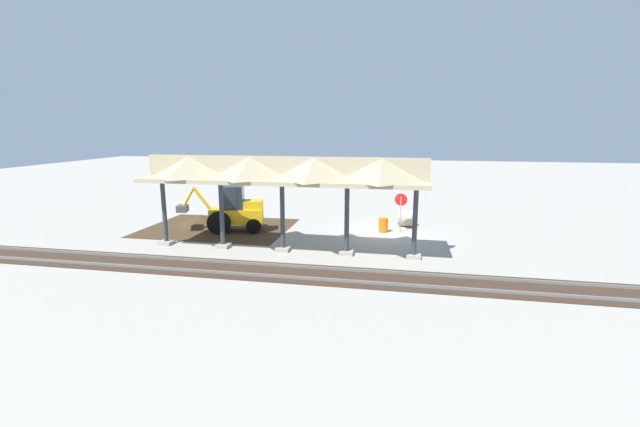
# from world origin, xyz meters

# --- Properties ---
(ground_plane) EXTENTS (120.00, 120.00, 0.00)m
(ground_plane) POSITION_xyz_m (0.00, 0.00, 0.00)
(ground_plane) COLOR #9E998E
(dirt_work_zone) EXTENTS (9.06, 7.00, 0.01)m
(dirt_work_zone) POSITION_xyz_m (10.40, 0.50, 0.00)
(dirt_work_zone) COLOR #42301E
(dirt_work_zone) RESTS_ON ground
(platform_canopy) EXTENTS (14.49, 3.20, 4.90)m
(platform_canopy) POSITION_xyz_m (4.90, 4.73, 4.16)
(platform_canopy) COLOR #9E998E
(platform_canopy) RESTS_ON ground
(rail_tracks) EXTENTS (60.00, 2.58, 0.15)m
(rail_tracks) POSITION_xyz_m (0.00, 8.03, 0.03)
(rail_tracks) COLOR slate
(rail_tracks) RESTS_ON ground
(stop_sign) EXTENTS (0.74, 0.21, 2.39)m
(stop_sign) POSITION_xyz_m (-1.03, -0.66, 1.72)
(stop_sign) COLOR gray
(stop_sign) RESTS_ON ground
(backhoe) EXTENTS (5.25, 2.41, 2.82)m
(backhoe) POSITION_xyz_m (9.01, 1.17, 1.27)
(backhoe) COLOR #EAB214
(backhoe) RESTS_ON ground
(dirt_mound) EXTENTS (6.07, 6.07, 1.36)m
(dirt_mound) POSITION_xyz_m (11.93, -0.14, 0.00)
(dirt_mound) COLOR #42301E
(dirt_mound) RESTS_ON ground
(concrete_pipe) EXTENTS (1.13, 1.24, 1.06)m
(concrete_pipe) POSITION_xyz_m (-1.42, -2.23, 0.53)
(concrete_pipe) COLOR #9E9384
(concrete_pipe) RESTS_ON ground
(traffic_barrel) EXTENTS (0.56, 0.56, 0.90)m
(traffic_barrel) POSITION_xyz_m (-0.02, -0.36, 0.45)
(traffic_barrel) COLOR orange
(traffic_barrel) RESTS_ON ground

